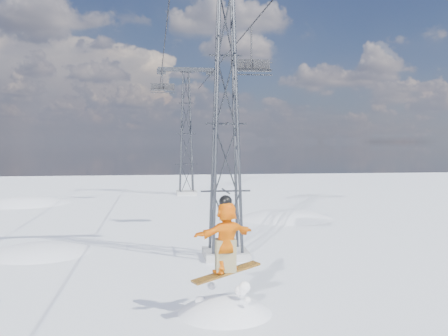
{
  "coord_description": "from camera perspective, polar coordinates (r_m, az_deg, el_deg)",
  "views": [
    {
      "loc": [
        -2.1,
        -12.13,
        4.76
      ],
      "look_at": [
        0.12,
        3.7,
        3.92
      ],
      "focal_mm": 40.0,
      "sensor_mm": 36.0,
      "label": 1
    }
  ],
  "objects": [
    {
      "name": "haul_cables",
      "position": [
        32.34,
        -2.8,
        13.85
      ],
      "size": [
        4.46,
        51.0,
        0.06
      ],
      "color": "black",
      "rests_on": "ground"
    },
    {
      "name": "lift_tower_near",
      "position": [
        20.35,
        0.2,
        4.99
      ],
      "size": [
        5.2,
        1.8,
        11.43
      ],
      "color": "#999999",
      "rests_on": "ground"
    },
    {
      "name": "lift_chair_far",
      "position": [
        39.58,
        -7.04,
        9.12
      ],
      "size": [
        1.87,
        0.54,
        2.31
      ],
      "color": "black",
      "rests_on": "ground"
    },
    {
      "name": "ground",
      "position": [
        13.2,
        1.79,
        -18.15
      ],
      "size": [
        120.0,
        120.0,
        0.0
      ],
      "primitive_type": "plane",
      "color": "white",
      "rests_on": "ground"
    },
    {
      "name": "lift_tower_far",
      "position": [
        45.23,
        -4.34,
        3.89
      ],
      "size": [
        5.2,
        1.8,
        11.43
      ],
      "color": "#999999",
      "rests_on": "ground"
    },
    {
      "name": "lift_chair_mid",
      "position": [
        26.83,
        3.11,
        11.55
      ],
      "size": [
        2.11,
        0.61,
        2.62
      ],
      "color": "black",
      "rests_on": "ground"
    }
  ]
}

